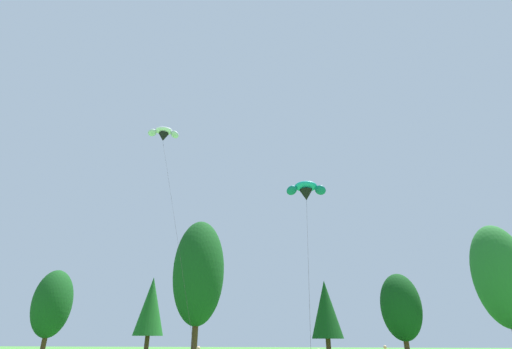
{
  "coord_description": "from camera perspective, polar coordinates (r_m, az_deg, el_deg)",
  "views": [
    {
      "loc": [
        1.07,
        1.96,
        2.03
      ],
      "look_at": [
        -2.39,
        23.71,
        11.87
      ],
      "focal_mm": 25.98,
      "sensor_mm": 36.0,
      "label": 1
    }
  ],
  "objects": [
    {
      "name": "treeline_tree_a",
      "position": [
        53.58,
        -28.87,
        -16.98
      ],
      "size": [
        4.5,
        4.5,
        10.0
      ],
      "color": "#472D19",
      "rests_on": "ground_plane"
    },
    {
      "name": "treeline_tree_b",
      "position": [
        51.25,
        -15.89,
        -18.88
      ],
      "size": [
        3.68,
        3.68,
        9.45
      ],
      "color": "#472D19",
      "rests_on": "ground_plane"
    },
    {
      "name": "treeline_tree_c",
      "position": [
        46.03,
        -8.82,
        -14.57
      ],
      "size": [
        6.0,
        6.0,
        15.55
      ],
      "color": "#472D19",
      "rests_on": "ground_plane"
    },
    {
      "name": "treeline_tree_d",
      "position": [
        43.96,
        10.71,
        -19.69
      ],
      "size": [
        3.39,
        3.39,
        8.15
      ],
      "color": "#472D19",
      "rests_on": "ground_plane"
    },
    {
      "name": "treeline_tree_e",
      "position": [
        43.79,
        21.41,
        -18.44
      ],
      "size": [
        4.1,
        4.1,
        8.53
      ],
      "color": "#472D19",
      "rests_on": "ground_plane"
    },
    {
      "name": "treeline_tree_f",
      "position": [
        48.22,
        33.53,
        -12.79
      ],
      "size": [
        5.49,
        5.49,
        13.67
      ],
      "color": "#472D19",
      "rests_on": "ground_plane"
    },
    {
      "name": "parafoil_kite_high_white",
      "position": [
        47.48,
        -14.05,
        6.11
      ],
      "size": [
        12.49,
        16.23,
        25.0
      ],
      "color": "white"
    },
    {
      "name": "parafoil_kite_mid_teal",
      "position": [
        28.74,
        7.71,
        -2.46
      ],
      "size": [
        3.25,
        10.12,
        11.69
      ],
      "color": "teal"
    }
  ]
}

